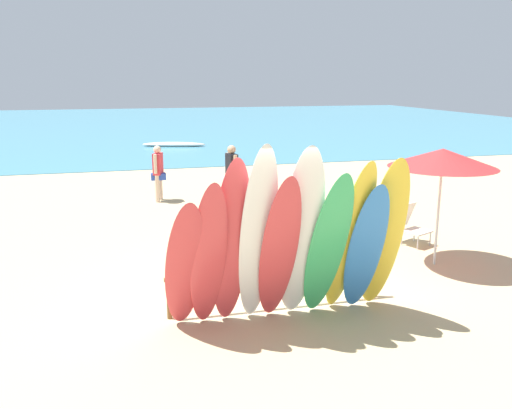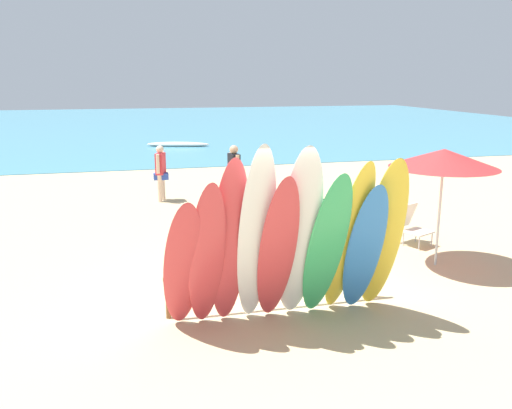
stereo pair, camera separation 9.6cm
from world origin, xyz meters
The scene contains 19 objects.
ground centered at (0.00, 14.00, 0.00)m, with size 60.00×60.00×0.00m, color tan.
ocean_water centered at (0.00, 32.61, 0.01)m, with size 60.00×40.00×0.02m, color teal.
surfboard_rack centered at (0.00, 0.00, 0.49)m, with size 3.24×0.07×0.61m.
surfboard_red_0 centered at (-1.39, -0.54, 0.94)m, with size 0.51×0.06×2.02m, color #D13D42.
surfboard_red_1 centered at (-1.09, -0.57, 1.06)m, with size 0.48×0.07×2.23m, color #D13D42.
surfboard_red_2 centered at (-0.78, -0.55, 1.20)m, with size 0.50×0.08×2.49m, color #D13D42.
surfboard_white_3 centered at (-0.45, -0.64, 1.29)m, with size 0.47×0.08×2.71m, color white.
surfboard_red_4 centered at (-0.17, -0.66, 1.09)m, with size 0.50×0.07×2.34m, color #D13D42.
surfboard_white_5 centered at (0.13, -0.66, 1.27)m, with size 0.57×0.08×2.68m, color white.
surfboard_green_6 centered at (0.51, -0.66, 1.09)m, with size 0.55×0.08×2.33m, color #38B266.
surfboard_yellow_7 centered at (0.85, -0.61, 1.16)m, with size 0.47×0.08×2.47m, color yellow.
surfboard_blue_8 centered at (1.08, -0.64, 1.01)m, with size 0.51×0.06×2.16m, color #337AD1.
surfboard_yellow_9 centered at (1.36, -0.60, 1.17)m, with size 0.56×0.08×2.45m, color yellow.
beachgoer_photographing centered at (1.68, 3.11, 0.98)m, with size 0.44×0.58×1.70m.
beachgoer_near_rack centered at (-1.13, 7.45, 0.88)m, with size 0.40×0.55×1.52m.
beachgoer_by_water centered at (0.66, 6.26, 0.93)m, with size 0.42×0.61×1.62m.
beach_chair_red centered at (3.50, 2.29, 0.43)m, with size 0.73×0.80×0.83m.
beach_umbrella centered at (3.30, 1.05, 1.94)m, with size 1.87×1.87×2.11m.
distant_boat centered at (0.47, 19.10, 0.11)m, with size 3.11×1.36×0.25m.
Camera 2 is at (-2.01, -7.01, 3.30)m, focal length 37.35 mm.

